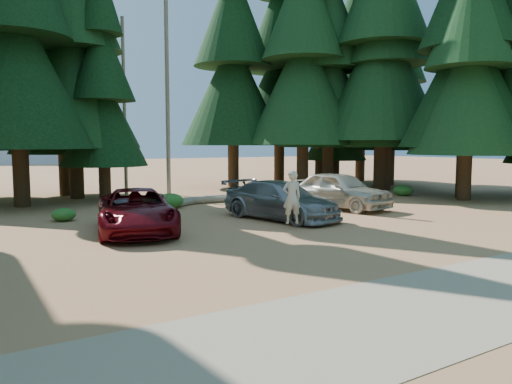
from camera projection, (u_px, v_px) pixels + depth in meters
ground at (319, 235)px, 15.94m from camera, size 160.00×160.00×0.00m
forest_belt_north at (153, 195)px, 28.59m from camera, size 36.00×7.00×22.00m
forest_belt_east at (492, 197)px, 27.51m from camera, size 6.00×22.00×22.00m
snag_front at (167, 89)px, 28.01m from camera, size 0.24×0.24×12.00m
snag_back at (124, 107)px, 28.31m from camera, size 0.20×0.20×10.00m
red_pickup at (136, 211)px, 16.37m from camera, size 3.66×5.63×1.44m
silver_minivan_center at (281, 200)px, 19.26m from camera, size 3.12×5.41×1.47m
silver_minivan_right at (339, 190)px, 22.43m from camera, size 2.83×5.19×1.68m
frisbee_player at (292, 197)px, 16.89m from camera, size 0.75×0.59×1.80m
log_left at (168, 206)px, 22.11m from camera, size 3.57×2.55×0.29m
log_mid at (210, 200)px, 24.61m from camera, size 3.72×0.76×0.31m
log_right at (215, 199)px, 24.87m from camera, size 5.74×1.13×0.37m
shrub_far_left at (64, 215)px, 18.86m from camera, size 0.90×0.90×0.49m
shrub_left at (151, 201)px, 23.31m from camera, size 0.87×0.87×0.48m
shrub_center_left at (170, 201)px, 22.55m from camera, size 1.24×1.24×0.68m
shrub_center_right at (273, 200)px, 23.65m from camera, size 0.97×0.97×0.53m
shrub_right at (286, 196)px, 25.53m from camera, size 0.94×0.94×0.52m
shrub_far_right at (283, 193)px, 25.90m from camera, size 1.31×1.31×0.72m
shrub_edge_east at (403, 190)px, 28.02m from camera, size 1.10×1.10×0.61m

